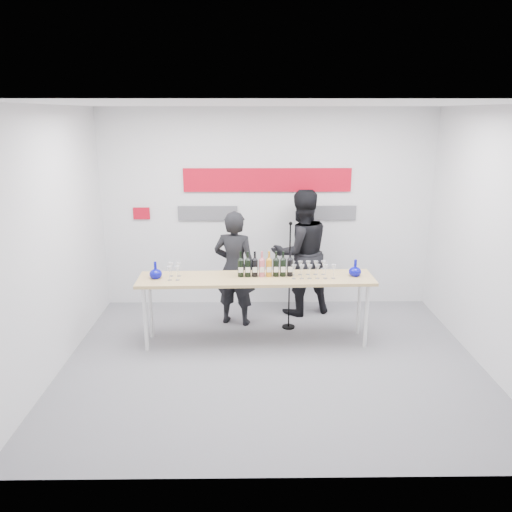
# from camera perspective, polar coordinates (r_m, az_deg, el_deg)

# --- Properties ---
(ground) EXTENTS (5.00, 5.00, 0.00)m
(ground) POSITION_cam_1_polar(r_m,az_deg,el_deg) (6.19, 1.83, -12.01)
(ground) COLOR slate
(ground) RESTS_ON ground
(back_wall) EXTENTS (5.00, 0.04, 3.00)m
(back_wall) POSITION_cam_1_polar(r_m,az_deg,el_deg) (7.59, 1.28, 5.34)
(back_wall) COLOR silver
(back_wall) RESTS_ON ground
(signage) EXTENTS (3.38, 0.02, 0.79)m
(signage) POSITION_cam_1_polar(r_m,az_deg,el_deg) (7.51, 0.87, 7.59)
(signage) COLOR #B3071A
(signage) RESTS_ON back_wall
(tasting_table) EXTENTS (3.01, 0.67, 0.90)m
(tasting_table) POSITION_cam_1_polar(r_m,az_deg,el_deg) (6.37, 0.01, -3.02)
(tasting_table) COLOR tan
(tasting_table) RESTS_ON ground
(wine_bottles) EXTENTS (0.71, 0.09, 0.33)m
(wine_bottles) POSITION_cam_1_polar(r_m,az_deg,el_deg) (6.33, 1.08, -0.91)
(wine_bottles) COLOR black
(wine_bottles) RESTS_ON tasting_table
(decanter_left) EXTENTS (0.16, 0.16, 0.21)m
(decanter_left) POSITION_cam_1_polar(r_m,az_deg,el_deg) (6.41, -11.42, -1.57)
(decanter_left) COLOR #08099E
(decanter_left) RESTS_ON tasting_table
(decanter_right) EXTENTS (0.16, 0.16, 0.21)m
(decanter_right) POSITION_cam_1_polar(r_m,az_deg,el_deg) (6.50, 11.27, -1.32)
(decanter_right) COLOR #08099E
(decanter_right) RESTS_ON tasting_table
(glasses_left) EXTENTS (0.17, 0.23, 0.18)m
(glasses_left) POSITION_cam_1_polar(r_m,az_deg,el_deg) (6.37, -9.34, -1.73)
(glasses_left) COLOR silver
(glasses_left) RESTS_ON tasting_table
(glasses_right) EXTENTS (0.57, 0.23, 0.18)m
(glasses_right) POSITION_cam_1_polar(r_m,az_deg,el_deg) (6.37, 6.31, -1.59)
(glasses_right) COLOR silver
(glasses_right) RESTS_ON tasting_table
(presenter_left) EXTENTS (0.68, 0.54, 1.63)m
(presenter_left) POSITION_cam_1_polar(r_m,az_deg,el_deg) (6.97, -2.45, -1.43)
(presenter_left) COLOR black
(presenter_left) RESTS_ON ground
(presenter_right) EXTENTS (1.08, 0.96, 1.87)m
(presenter_right) POSITION_cam_1_polar(r_m,az_deg,el_deg) (7.36, 5.14, 0.38)
(presenter_right) COLOR black
(presenter_right) RESTS_ON ground
(mic_stand) EXTENTS (0.18, 0.18, 1.53)m
(mic_stand) POSITION_cam_1_polar(r_m,az_deg,el_deg) (6.93, 3.80, -4.64)
(mic_stand) COLOR black
(mic_stand) RESTS_ON ground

